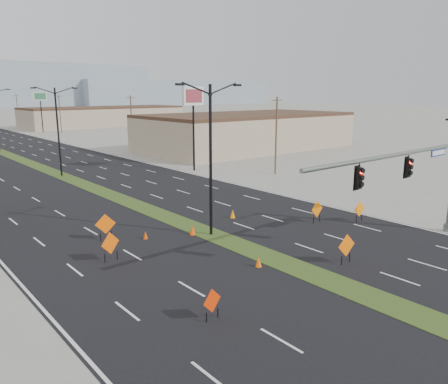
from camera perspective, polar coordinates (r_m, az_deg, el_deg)
ground at (r=22.44m, az=18.18°, el=-12.79°), size 600.00×600.00×0.00m
building_se_near at (r=75.89m, az=3.04°, el=7.77°), size 36.00×18.00×5.50m
building_se_far at (r=132.69m, az=-15.37°, el=9.41°), size 44.00×16.00×5.00m
mesa_east at (r=359.45m, az=-6.79°, el=12.71°), size 160.00×50.00×18.00m
signal_mast at (r=29.23m, az=24.49°, el=2.49°), size 16.30×0.60×8.00m
streetlight_0 at (r=28.66m, az=-1.76°, el=4.73°), size 5.15×0.24×10.02m
streetlight_1 at (r=53.43m, az=-20.87°, el=7.69°), size 5.15×0.24×10.02m
utility_pole_0 at (r=51.75m, az=6.83°, el=7.46°), size 1.60×0.20×9.00m
utility_pole_1 at (r=79.84m, az=-11.99°, el=9.15°), size 1.60×0.20×9.00m
utility_pole_2 at (r=111.90m, az=-20.62°, el=9.61°), size 1.60×0.20×9.00m
utility_pole_3 at (r=145.32m, az=-25.36°, el=9.77°), size 1.60×0.20×9.00m
construction_sign_0 at (r=19.02m, az=-1.57°, el=-14.17°), size 1.06×0.23×1.43m
construction_sign_1 at (r=25.88m, az=-14.63°, el=-6.61°), size 1.26×0.42×1.74m
construction_sign_2 at (r=29.56m, az=-15.23°, el=-4.16°), size 1.29×0.43×1.77m
construction_sign_3 at (r=25.66m, az=15.71°, el=-6.85°), size 1.30×0.17×1.74m
construction_sign_4 at (r=33.07m, az=12.06°, el=-2.29°), size 1.26×0.07×1.68m
construction_sign_5 at (r=34.20m, az=17.27°, el=-2.23°), size 1.16×0.13×1.55m
cone_0 at (r=24.58m, az=4.55°, el=-9.09°), size 0.42×0.42×0.59m
cone_1 at (r=29.84m, az=-4.14°, el=-5.00°), size 0.44×0.44×0.67m
cone_2 at (r=33.70m, az=1.13°, el=-2.87°), size 0.43×0.43×0.67m
cone_3 at (r=29.44m, az=-10.22°, el=-5.55°), size 0.40×0.40×0.55m
pole_sign_east_near at (r=53.67m, az=-4.04°, el=11.64°), size 3.33×0.85×10.17m
pole_sign_east_far at (r=115.53m, az=-22.88°, el=11.10°), size 3.06×1.46×9.64m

